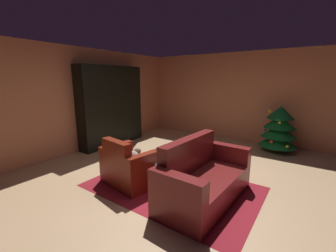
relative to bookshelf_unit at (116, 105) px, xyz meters
name	(u,v)px	position (x,y,z in m)	size (l,w,h in m)	color
ground_plane	(174,177)	(2.63, -0.99, -1.11)	(8.08, 8.08, 0.00)	tan
wall_back	(235,97)	(2.63, 2.41, 0.20)	(5.86, 0.06, 2.62)	#CE7E52
wall_left	(78,100)	(-0.27, -0.99, 0.20)	(0.06, 6.86, 2.62)	#CE7E52
area_rug	(172,187)	(2.81, -1.31, -1.11)	(2.83, 1.84, 0.01)	maroon
bookshelf_unit	(116,105)	(0.00, 0.00, 0.00)	(0.39, 1.99, 2.19)	black
armchair_red	(129,167)	(2.10, -1.64, -0.81)	(1.05, 0.81, 0.84)	maroon
couch_red	(203,179)	(3.40, -1.35, -0.79)	(0.88, 1.79, 0.94)	maroon
coffee_table	(172,164)	(2.79, -1.29, -0.70)	(0.62, 0.62, 0.46)	black
book_stack_on_table	(173,159)	(2.80, -1.28, -0.61)	(0.24, 0.18, 0.09)	#357F4F
bottle_on_table	(172,152)	(2.69, -1.15, -0.54)	(0.07, 0.07, 0.29)	navy
decorated_tree	(279,129)	(3.98, 1.84, -0.52)	(0.92, 0.92, 1.18)	brown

